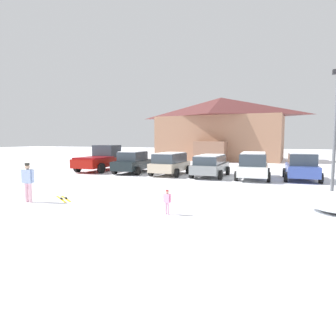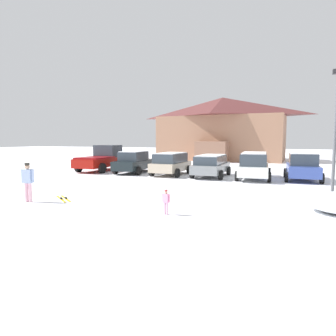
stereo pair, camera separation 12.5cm
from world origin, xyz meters
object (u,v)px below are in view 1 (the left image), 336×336
Objects in this scene: parked_blue_hatchback at (302,167)px; skier_child_in_pink_snowsuit at (167,201)px; parked_grey_wagon at (210,165)px; skier_adult_in_blue_parka at (28,180)px; ski_lodge at (220,128)px; parked_beige_suv at (170,163)px; pickup_truck at (102,159)px; parked_black_sedan at (134,162)px; lamp_post at (335,128)px; parked_white_suv at (253,165)px; pair_of_skis at (63,199)px.

skier_child_in_pink_snowsuit is at bearing -113.12° from parked_blue_hatchback.
parked_blue_hatchback is (5.94, 0.32, 0.04)m from parked_grey_wagon.
skier_adult_in_blue_parka is (-6.23, -0.17, 0.44)m from skier_child_in_pink_snowsuit.
ski_lodge is 3.93× the size of parked_beige_suv.
parked_black_sedan is at bearing -8.73° from pickup_truck.
pickup_truck is 12.81m from skier_adult_in_blue_parka.
parked_black_sedan reaches higher than skier_adult_in_blue_parka.
parked_black_sedan is 3.34m from pickup_truck.
parked_black_sedan is at bearing 122.64° from skier_child_in_pink_snowsuit.
pickup_truck is 17.89m from lamp_post.
parked_white_suv is 13.86m from skier_adult_in_blue_parka.
parked_blue_hatchback is (8.97, 0.40, -0.00)m from parked_beige_suv.
parked_white_suv is at bearing -3.76° from pickup_truck.
parked_blue_hatchback is at bearing -1.55° from pickup_truck.
parked_white_suv is 12.50m from pickup_truck.
ski_lodge is at bearing 85.63° from skier_adult_in_blue_parka.
parked_white_suv is 7.50m from lamp_post.
parked_black_sedan is at bearing 154.24° from lamp_post.
parked_grey_wagon is 5.11× the size of skier_child_in_pink_snowsuit.
ski_lodge is at bearing 116.54° from parked_blue_hatchback.
ski_lodge is 3.09× the size of pickup_truck.
parked_white_suv is at bearing -72.07° from ski_lodge.
parked_beige_suv is 11.79m from lamp_post.
pair_of_skis is (1.98, -10.49, -0.85)m from parked_black_sedan.
skier_child_in_pink_snowsuit is at bearing -82.24° from ski_lodge.
parked_beige_suv is 8.98m from parked_blue_hatchback.
skier_child_in_pink_snowsuit is (7.29, -11.37, -0.36)m from parked_black_sedan.
parked_black_sedan is 11.59m from skier_adult_in_blue_parka.
parked_beige_suv is 1.00× the size of parked_blue_hatchback.
parked_grey_wagon is at bearing -4.41° from pickup_truck.
skier_child_in_pink_snowsuit is at bearing -138.98° from lamp_post.
parked_beige_suv is at bearing -5.55° from parked_black_sedan.
parked_grey_wagon is at bearing -80.78° from ski_lodge.
parked_grey_wagon is 3.06× the size of pair_of_skis.
skier_child_in_pink_snowsuit is at bearing -99.72° from parked_white_suv.
parked_beige_suv is (-0.09, -18.18, -3.15)m from ski_lodge.
parked_blue_hatchback is (12.18, 0.09, 0.03)m from parked_black_sedan.
parked_beige_suv is 6.56m from pickup_truck.
parked_beige_suv is 0.73× the size of lamp_post.
parked_grey_wagon is at bearing -2.10° from parked_black_sedan.
pickup_truck reaches higher than parked_blue_hatchback.
skier_adult_in_blue_parka is (4.35, -12.05, -0.05)m from pickup_truck.
parked_white_suv is at bearing -1.63° from parked_grey_wagon.
parked_grey_wagon is 9.56m from pickup_truck.
parked_beige_suv is 3.03m from parked_grey_wagon.
skier_adult_in_blue_parka is at bearing -125.89° from parked_white_suv.
skier_adult_in_blue_parka is at bearing -114.61° from parked_grey_wagon.
pickup_truck is at bearing 175.59° from parked_grey_wagon.
ski_lodge is 3.45× the size of parked_black_sedan.
parked_black_sedan is at bearing 100.70° from pair_of_skis.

